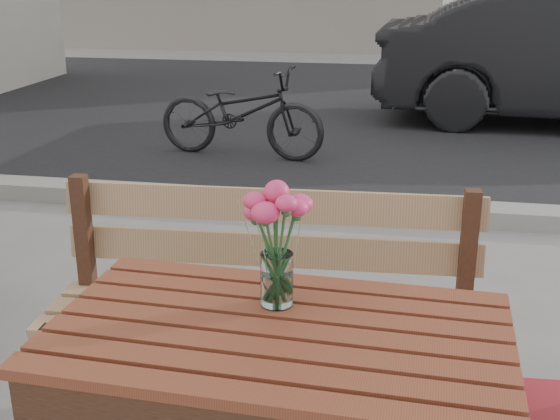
# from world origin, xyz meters

# --- Properties ---
(street) EXTENTS (30.00, 8.12, 0.12)m
(street) POSITION_xyz_m (0.00, 5.06, 0.03)
(street) COLOR black
(street) RESTS_ON ground
(main_table) EXTENTS (1.24, 0.76, 0.75)m
(main_table) POSITION_xyz_m (0.12, -0.01, 0.62)
(main_table) COLOR brown
(main_table) RESTS_ON ground
(main_bench) EXTENTS (1.55, 0.53, 0.95)m
(main_bench) POSITION_xyz_m (-0.03, 0.60, 0.58)
(main_bench) COLOR #976C4E
(main_bench) RESTS_ON ground
(main_vase) EXTENTS (0.20, 0.20, 0.36)m
(main_vase) POSITION_xyz_m (0.09, 0.13, 0.97)
(main_vase) COLOR white
(main_vase) RESTS_ON main_table
(bicycle) EXTENTS (1.61, 0.75, 0.81)m
(bicycle) POSITION_xyz_m (-1.03, 4.44, 0.41)
(bicycle) COLOR black
(bicycle) RESTS_ON ground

